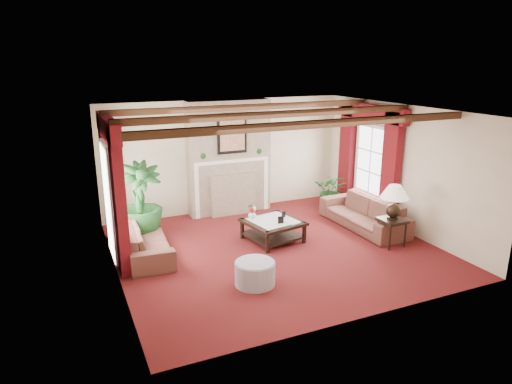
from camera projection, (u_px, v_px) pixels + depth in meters
name	position (u px, v px, depth m)	size (l,w,h in m)	color
floor	(276.00, 249.00, 8.99)	(6.00, 6.00, 0.00)	#3F0D0B
ceiling	(277.00, 111.00, 8.24)	(6.00, 6.00, 0.00)	white
back_wall	(226.00, 156.00, 11.03)	(6.00, 0.02, 2.70)	beige
left_wall	(112.00, 202.00, 7.45)	(0.02, 5.50, 2.70)	beige
right_wall	(402.00, 168.00, 9.78)	(0.02, 5.50, 2.70)	beige
ceiling_beams	(277.00, 114.00, 8.25)	(6.00, 3.00, 0.12)	#341C10
fireplace	(228.00, 100.00, 10.48)	(2.00, 0.52, 2.70)	#9E8266
french_door_left	(103.00, 145.00, 8.12)	(0.10, 1.10, 2.16)	white
french_door_right	(374.00, 126.00, 10.42)	(0.10, 1.10, 2.16)	white
curtains_left	(107.00, 121.00, 8.05)	(0.20, 2.40, 2.55)	#530B0E
curtains_right	(371.00, 108.00, 10.26)	(0.20, 2.40, 2.55)	#530B0E
sofa_left	(146.00, 235.00, 8.65)	(0.71, 2.02, 0.78)	black
sofa_right	(364.00, 208.00, 10.05)	(0.70, 2.25, 0.87)	black
potted_palm	(141.00, 218.00, 9.40)	(0.95, 1.64, 0.90)	black
small_plant	(332.00, 194.00, 11.42)	(1.18, 1.18, 0.69)	black
coffee_table	(273.00, 230.00, 9.37)	(1.05, 1.05, 0.43)	black
side_table	(391.00, 232.00, 9.10)	(0.48, 0.48, 0.56)	black
ottoman	(255.00, 273.00, 7.54)	(0.67, 0.67, 0.39)	#918C9F
table_lamp	(394.00, 202.00, 8.93)	(0.56, 0.56, 0.71)	black
flower_vase	(252.00, 214.00, 9.43)	(0.22, 0.22, 0.17)	silver
book	(287.00, 216.00, 9.10)	(0.23, 0.06, 0.31)	black
photo_frame_a	(281.00, 220.00, 9.11)	(0.12, 0.02, 0.16)	black
photo_frame_b	(284.00, 215.00, 9.46)	(0.11, 0.02, 0.14)	black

